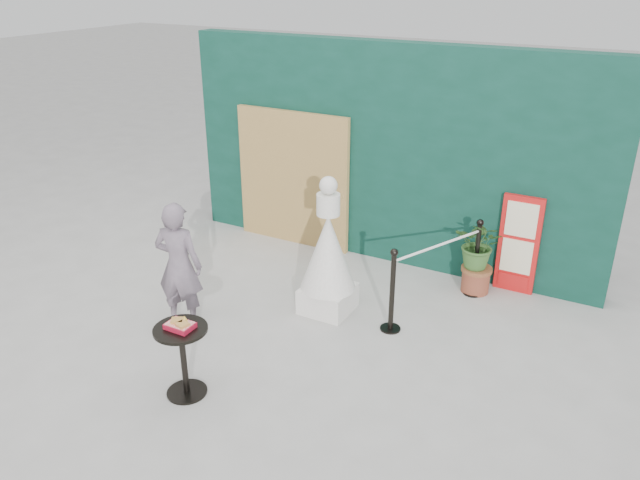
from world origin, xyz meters
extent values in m
plane|color=#ADAAA5|center=(0.00, 0.00, 0.00)|extent=(60.00, 60.00, 0.00)
cube|color=#0A3125|center=(0.00, 3.15, 1.50)|extent=(6.00, 0.30, 3.00)
cube|color=tan|center=(-1.40, 2.94, 1.00)|extent=(1.80, 0.08, 2.00)
imported|color=slate|center=(-1.33, 0.28, 0.76)|extent=(0.62, 0.48, 1.52)
cube|color=red|center=(1.90, 2.96, 0.65)|extent=(0.50, 0.06, 1.30)
cube|color=beige|center=(1.90, 2.92, 1.00)|extent=(0.38, 0.02, 0.45)
cube|color=beige|center=(1.90, 2.92, 0.50)|extent=(0.38, 0.02, 0.45)
cube|color=red|center=(1.90, 2.92, 0.15)|extent=(0.38, 0.02, 0.18)
cube|color=white|center=(0.02, 1.37, 0.16)|extent=(0.58, 0.58, 0.31)
cone|color=white|center=(0.02, 1.37, 0.79)|extent=(0.67, 0.67, 0.94)
cylinder|color=white|center=(0.02, 1.37, 1.38)|extent=(0.27, 0.27, 0.25)
sphere|color=silver|center=(0.02, 1.37, 1.61)|extent=(0.21, 0.21, 0.21)
cylinder|color=black|center=(-0.45, -0.73, 0.01)|extent=(0.40, 0.40, 0.02)
cylinder|color=black|center=(-0.45, -0.73, 0.36)|extent=(0.06, 0.06, 0.72)
cylinder|color=black|center=(-0.45, -0.73, 0.73)|extent=(0.52, 0.52, 0.03)
cube|color=#A9122A|center=(-0.45, -0.73, 0.78)|extent=(0.26, 0.19, 0.05)
cube|color=red|center=(-0.45, -0.73, 0.80)|extent=(0.24, 0.17, 0.00)
cube|color=#CC874A|center=(-0.49, -0.72, 0.82)|extent=(0.15, 0.14, 0.02)
cube|color=#D5964E|center=(-0.40, -0.75, 0.82)|extent=(0.13, 0.13, 0.02)
cone|color=gold|center=(-0.43, -0.68, 0.83)|extent=(0.06, 0.06, 0.06)
cylinder|color=brown|center=(1.47, 2.69, 0.15)|extent=(0.35, 0.35, 0.29)
cylinder|color=#955731|center=(1.47, 2.69, 0.32)|extent=(0.39, 0.39, 0.05)
imported|color=#365F28|center=(1.47, 2.69, 0.67)|extent=(0.58, 0.51, 0.65)
cylinder|color=black|center=(0.87, 1.32, 0.01)|extent=(0.24, 0.24, 0.02)
cylinder|color=black|center=(0.87, 1.32, 0.48)|extent=(0.06, 0.06, 0.96)
sphere|color=black|center=(0.87, 1.32, 0.99)|extent=(0.09, 0.09, 0.09)
cylinder|color=black|center=(1.47, 2.62, 0.01)|extent=(0.24, 0.24, 0.02)
cylinder|color=black|center=(1.47, 2.62, 0.48)|extent=(0.06, 0.06, 0.96)
sphere|color=black|center=(1.47, 2.62, 0.99)|extent=(0.09, 0.09, 0.09)
cylinder|color=white|center=(1.17, 1.97, 0.88)|extent=(0.63, 1.31, 0.03)
camera|label=1|loc=(3.11, -4.52, 3.92)|focal=35.00mm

